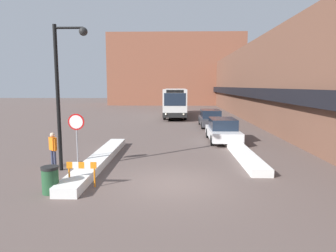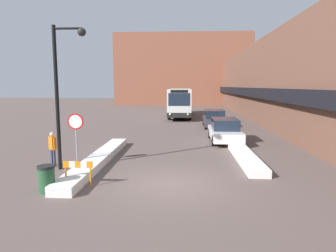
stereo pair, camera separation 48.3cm
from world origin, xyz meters
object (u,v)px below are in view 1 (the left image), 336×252
Objects in this scene: parked_car_middle at (211,118)px; stop_sign at (76,128)px; construction_barricade at (82,169)px; parked_car_front at (223,130)px; street_lamp at (64,82)px; city_bus at (175,102)px; trash_bin at (50,180)px; pedestrian at (53,146)px.

parked_car_middle is 1.95× the size of stop_sign.
parked_car_middle reaches higher than construction_barricade.
construction_barricade is at bearing -125.14° from parked_car_front.
street_lamp reaches higher than parked_car_middle.
street_lamp is at bearing 121.45° from construction_barricade.
city_bus is 2.41× the size of parked_car_middle.
trash_bin is (-7.45, -17.23, -0.29)m from parked_car_middle.
stop_sign is (-4.47, -22.54, -0.04)m from city_bus.
stop_sign reaches higher than trash_bin.
parked_car_middle is 16.37m from pedestrian.
city_bus is at bearing 78.80° from street_lamp.
trash_bin is (0.28, -3.73, -1.28)m from stop_sign.
pedestrian is at bearing 147.91° from street_lamp.
city_bus is at bearing 101.32° from parked_car_front.
construction_barricade is at bearing 37.35° from trash_bin.
city_bus is at bearing 120.10° from pedestrian.
city_bus reaches higher than parked_car_middle.
parked_car_middle is at bearing 66.62° from trash_bin.
street_lamp reaches higher than parked_car_front.
parked_car_middle is (3.26, -9.04, -1.03)m from city_bus.
parked_car_middle is at bearing 90.00° from parked_car_front.
street_lamp is at bearing -118.78° from parked_car_middle.
parked_car_middle is 16.69m from street_lamp.
street_lamp is (-0.16, -0.87, 2.11)m from stop_sign.
street_lamp reaches higher than construction_barricade.
stop_sign is 2.29m from street_lamp.
trash_bin is at bearing -113.38° from parked_car_middle.
stop_sign is at bearing -140.95° from parked_car_front.
parked_car_front is at bearing 53.32° from trash_bin.
city_bus is 23.55m from pedestrian.
street_lamp is (-7.89, -14.37, 3.10)m from parked_car_middle.
stop_sign reaches higher than parked_car_middle.
parked_car_front is 10.00m from stop_sign.
parked_car_front is at bearing 80.71° from pedestrian.
parked_car_middle is 2.96× the size of pedestrian.
stop_sign is at bearing 62.70° from pedestrian.
stop_sign reaches higher than pedestrian.
city_bus is 7.13× the size of pedestrian.
city_bus is at bearing 78.78° from stop_sign.
parked_car_middle is at bearing -70.18° from city_bus.
stop_sign is at bearing 110.98° from construction_barricade.
pedestrian is at bearing -103.44° from city_bus.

